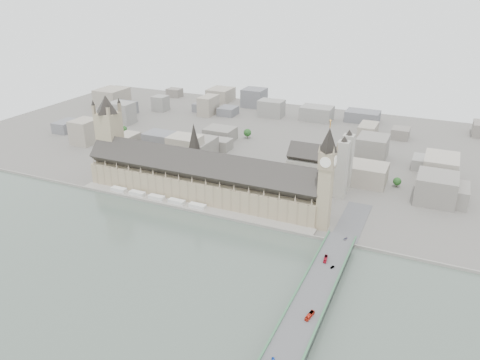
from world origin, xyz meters
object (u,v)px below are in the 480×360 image
at_px(red_bus_north, 325,259).
at_px(car_blue, 273,360).
at_px(palace_of_westminster, 201,178).
at_px(red_bus_south, 310,315).
at_px(elizabeth_tower, 326,172).
at_px(car_approach, 345,239).
at_px(westminster_bridge, 320,284).
at_px(car_silver, 332,267).
at_px(westminster_abbey, 320,168).
at_px(victoria_tower, 110,134).

distance_m(red_bus_north, car_blue, 119.35).
bearing_deg(palace_of_westminster, red_bus_south, -42.67).
xyz_separation_m(elizabeth_tower, car_approach, (28.26, -30.09, -47.16)).
distance_m(elizabeth_tower, westminster_bridge, 111.81).
bearing_deg(car_silver, car_blue, -71.27).
distance_m(elizabeth_tower, westminster_abbey, 96.91).
bearing_deg(palace_of_westminster, car_blue, -51.79).
bearing_deg(car_approach, car_blue, -79.58).
xyz_separation_m(elizabeth_tower, victoria_tower, (-260.00, 18.00, -2.88)).
bearing_deg(westminster_abbey, palace_of_westminster, -145.83).
bearing_deg(palace_of_westminster, westminster_abbey, 34.17).
xyz_separation_m(westminster_abbey, red_bus_north, (47.82, -156.77, -13.40)).
bearing_deg(elizabeth_tower, westminster_bridge, -75.89).
bearing_deg(red_bus_north, car_approach, 72.42).
relative_size(elizabeth_tower, red_bus_north, 10.43).
bearing_deg(red_bus_south, elizabeth_tower, 111.76).
xyz_separation_m(elizabeth_tower, red_bus_north, (20.75, -69.77, -46.40)).
bearing_deg(elizabeth_tower, car_silver, -69.92).
height_order(elizabeth_tower, red_bus_north, elizabeth_tower).
xyz_separation_m(westminster_bridge, car_silver, (4.46, 17.66, 5.80)).
bearing_deg(car_blue, victoria_tower, 119.01).
relative_size(westminster_abbey, car_approach, 14.51).
xyz_separation_m(victoria_tower, westminster_bridge, (284.00, -113.50, -50.08)).
relative_size(elizabeth_tower, westminster_abbey, 1.58).
bearing_deg(car_silver, westminster_abbey, 131.65).
bearing_deg(red_bus_south, victoria_tower, 161.34).
height_order(car_blue, car_approach, car_blue).
bearing_deg(car_approach, car_silver, -76.40).
bearing_deg(victoria_tower, red_bus_south, -28.99).
distance_m(westminster_bridge, car_silver, 19.11).
height_order(victoria_tower, car_approach, victoria_tower).
bearing_deg(westminster_abbey, car_silver, -71.38).
distance_m(red_bus_north, car_silver, 11.19).
bearing_deg(elizabeth_tower, westminster_abbey, 107.29).
distance_m(westminster_abbey, car_blue, 280.47).
relative_size(victoria_tower, car_silver, 24.25).
xyz_separation_m(car_blue, car_silver, (8.36, 111.28, -0.12)).
xyz_separation_m(red_bus_north, car_approach, (7.52, 39.68, -0.75)).
height_order(car_blue, car_silver, car_blue).
distance_m(car_blue, car_approach, 159.24).
bearing_deg(westminster_bridge, westminster_abbey, 105.64).
height_order(victoria_tower, red_bus_south, victoria_tower).
relative_size(palace_of_westminster, car_silver, 64.25).
distance_m(palace_of_westminster, red_bus_south, 226.98).
bearing_deg(car_approach, palace_of_westminster, 179.25).
distance_m(westminster_abbey, car_silver, 174.52).
height_order(westminster_bridge, car_approach, car_approach).
height_order(red_bus_north, car_approach, red_bus_north).
distance_m(westminster_bridge, car_approach, 65.80).
distance_m(elizabeth_tower, red_bus_south, 152.05).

